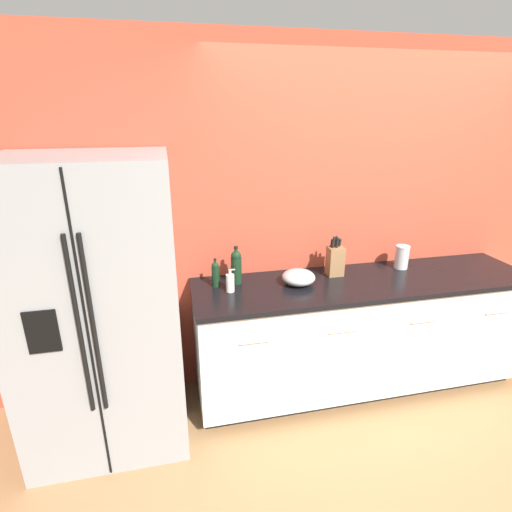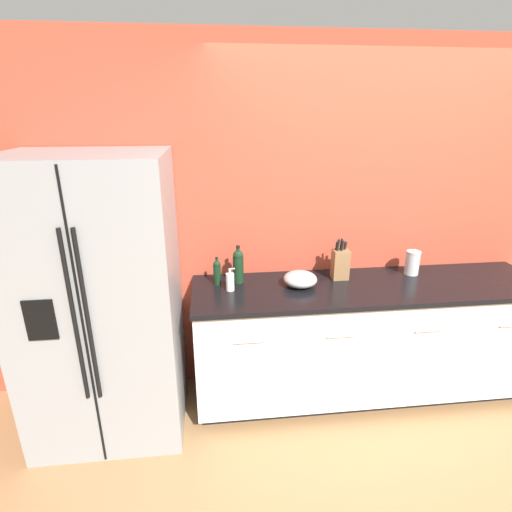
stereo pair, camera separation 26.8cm
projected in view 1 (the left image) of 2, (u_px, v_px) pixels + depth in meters
ground_plane at (442, 476)px, 2.44m from camera, size 14.00×14.00×0.00m
wall_back at (365, 218)px, 3.15m from camera, size 10.00×0.05×2.60m
counter_unit at (360, 333)px, 3.10m from camera, size 2.55×0.64×0.93m
refrigerator at (100, 309)px, 2.48m from camera, size 0.96×0.81×1.88m
knife_block at (335, 260)px, 2.98m from camera, size 0.12×0.10×0.31m
wine_bottle at (236, 266)px, 2.84m from camera, size 0.08×0.08×0.28m
soap_dispenser at (230, 283)px, 2.72m from camera, size 0.06×0.06×0.16m
oil_bottle at (215, 274)px, 2.80m from camera, size 0.05×0.05×0.21m
steel_canister at (402, 257)px, 3.12m from camera, size 0.11×0.11×0.20m
mixing_bowl at (299, 277)px, 2.84m from camera, size 0.24×0.24×0.11m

